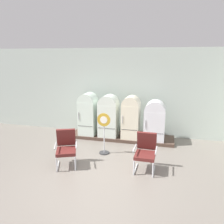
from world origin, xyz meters
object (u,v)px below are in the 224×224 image
(refrigerator_3, at_px, (155,120))
(armchair_left, at_px, (66,147))
(refrigerator_2, at_px, (131,116))
(refrigerator_0, at_px, (88,113))
(refrigerator_1, at_px, (109,115))
(armchair_right, at_px, (146,151))
(sign_stand, at_px, (104,135))

(refrigerator_3, height_order, armchair_left, refrigerator_3)
(refrigerator_2, distance_m, refrigerator_3, 0.85)
(refrigerator_0, xyz_separation_m, refrigerator_3, (2.46, -0.02, -0.10))
(refrigerator_0, bearing_deg, refrigerator_1, -1.56)
(refrigerator_3, xyz_separation_m, armchair_left, (-2.27, -2.31, -0.30))
(armchair_left, distance_m, armchair_right, 2.19)
(refrigerator_1, bearing_deg, armchair_right, -52.54)
(refrigerator_0, bearing_deg, refrigerator_3, -0.42)
(armchair_left, relative_size, sign_stand, 0.77)
(refrigerator_1, xyz_separation_m, armchair_right, (1.56, -2.04, -0.38))
(refrigerator_0, height_order, armchair_right, refrigerator_0)
(armchair_left, xyz_separation_m, sign_stand, (0.81, 0.98, 0.06))
(refrigerator_1, bearing_deg, refrigerator_2, -0.04)
(refrigerator_2, bearing_deg, armchair_left, -121.84)
(refrigerator_0, relative_size, armchair_right, 1.56)
(refrigerator_0, height_order, refrigerator_1, refrigerator_0)
(sign_stand, bearing_deg, refrigerator_0, 126.65)
(refrigerator_0, relative_size, armchair_left, 1.56)
(refrigerator_3, xyz_separation_m, sign_stand, (-1.46, -1.33, -0.25))
(refrigerator_1, distance_m, sign_stand, 1.38)
(refrigerator_1, relative_size, armchair_right, 1.52)
(armchair_left, bearing_deg, refrigerator_3, 45.44)
(sign_stand, bearing_deg, armchair_right, -27.86)
(refrigerator_0, xyz_separation_m, sign_stand, (1.00, -1.34, -0.35))
(refrigerator_1, distance_m, refrigerator_2, 0.82)
(armchair_right, xyz_separation_m, sign_stand, (-1.36, 0.72, 0.06))
(armchair_right, bearing_deg, sign_stand, 152.14)
(refrigerator_0, relative_size, refrigerator_1, 1.02)
(refrigerator_3, bearing_deg, sign_stand, -137.69)
(refrigerator_2, distance_m, sign_stand, 1.49)
(refrigerator_0, bearing_deg, armchair_left, -85.45)
(armchair_right, relative_size, sign_stand, 0.77)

